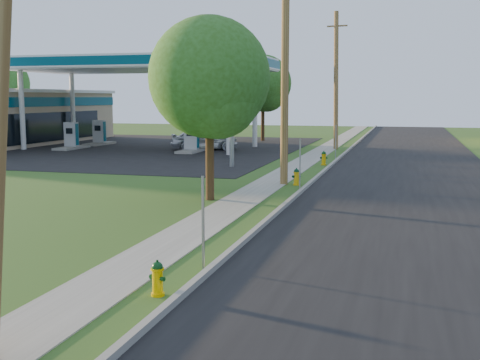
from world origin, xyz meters
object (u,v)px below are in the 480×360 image
object	(u,v)px
hydrant_near	(157,278)
fuel_pump_se	(211,138)
fuel_pump_nw	(71,139)
utility_pole_mid	(285,65)
fuel_pump_sw	(99,136)
tree_back	(3,86)
hydrant_mid	(296,177)
price_pylon	(232,62)
car_silver	(204,139)
tree_verge	(211,82)
fuel_pump_ne	(192,141)
hydrant_far	(324,158)
tree_lot	(264,85)
utility_pole_far	(336,80)

from	to	relation	value
hydrant_near	fuel_pump_se	bearing A→B (deg)	106.71
hydrant_near	fuel_pump_nw	bearing A→B (deg)	123.76
fuel_pump_nw	hydrant_near	distance (m)	33.32
utility_pole_mid	fuel_pump_sw	world-z (taller)	utility_pole_mid
tree_back	hydrant_mid	world-z (taller)	tree_back
price_pylon	car_silver	bearing A→B (deg)	116.94
utility_pole_mid	hydrant_near	xyz separation A→B (m)	(0.62, -14.70, -4.62)
hydrant_mid	car_silver	distance (m)	17.51
fuel_pump_nw	tree_verge	bearing A→B (deg)	-47.25
fuel_pump_ne	hydrant_far	bearing A→B (deg)	-29.06
fuel_pump_nw	price_pylon	world-z (taller)	price_pylon
price_pylon	hydrant_near	bearing A→B (deg)	-77.40
fuel_pump_nw	hydrant_mid	world-z (taller)	fuel_pump_nw
utility_pole_mid	fuel_pump_se	bearing A→B (deg)	117.63
fuel_pump_se	tree_verge	size ratio (longest dim) A/B	0.50
tree_back	hydrant_far	bearing A→B (deg)	-26.50
hydrant_far	tree_verge	bearing A→B (deg)	-100.66
tree_lot	hydrant_near	bearing A→B (deg)	-79.42
fuel_pump_nw	tree_back	world-z (taller)	tree_back
utility_pole_mid	hydrant_far	xyz separation A→B (m)	(0.63, 7.70, -4.57)
hydrant_mid	hydrant_far	world-z (taller)	hydrant_far
fuel_pump_ne	utility_pole_far	bearing A→B (deg)	29.33
hydrant_far	car_silver	bearing A→B (deg)	142.53
utility_pole_far	fuel_pump_se	size ratio (longest dim) A/B	2.97
fuel_pump_se	tree_lot	bearing A→B (deg)	73.75
utility_pole_far	fuel_pump_nw	distance (m)	19.03
fuel_pump_ne	tree_verge	world-z (taller)	tree_verge
hydrant_far	fuel_pump_nw	bearing A→B (deg)	164.05
fuel_pump_sw	tree_verge	bearing A→B (deg)	-53.03
utility_pole_mid	tree_lot	distance (m)	25.42
tree_verge	hydrant_mid	size ratio (longest dim) A/B	8.90
fuel_pump_se	price_pylon	world-z (taller)	price_pylon
utility_pole_mid	hydrant_far	size ratio (longest dim) A/B	12.56
tree_lot	hydrant_near	world-z (taller)	tree_lot
utility_pole_far	hydrant_mid	distance (m)	18.65
tree_verge	car_silver	size ratio (longest dim) A/B	1.39
fuel_pump_sw	hydrant_mid	distance (m)	25.17
fuel_pump_ne	tree_verge	distance (m)	19.28
fuel_pump_sw	hydrant_near	world-z (taller)	fuel_pump_sw
hydrant_mid	car_silver	size ratio (longest dim) A/B	0.16
utility_pole_mid	hydrant_far	world-z (taller)	utility_pole_mid
fuel_pump_sw	hydrant_far	size ratio (longest dim) A/B	4.10
tree_lot	fuel_pump_se	bearing A→B (deg)	-106.25
fuel_pump_ne	tree_lot	xyz separation A→B (m)	(2.19, 11.52, 3.89)
tree_verge	hydrant_far	world-z (taller)	tree_verge
price_pylon	tree_back	bearing A→B (deg)	146.50
utility_pole_far	fuel_pump_ne	size ratio (longest dim) A/B	2.97
fuel_pump_nw	tree_lot	size ratio (longest dim) A/B	0.45
fuel_pump_sw	tree_back	distance (m)	15.39
fuel_pump_ne	hydrant_mid	bearing A→B (deg)	-54.20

